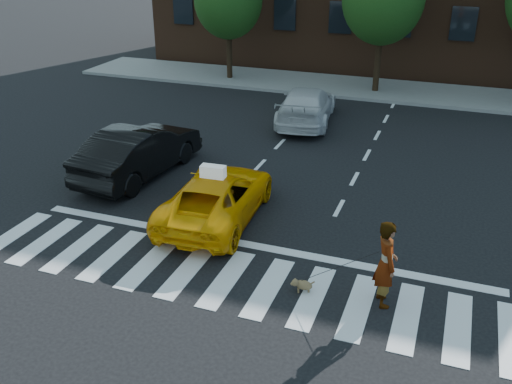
% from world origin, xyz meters
% --- Properties ---
extents(ground, '(120.00, 120.00, 0.00)m').
position_xyz_m(ground, '(0.00, 0.00, 0.00)').
color(ground, black).
rests_on(ground, ground).
extents(crosswalk, '(13.00, 2.40, 0.01)m').
position_xyz_m(crosswalk, '(0.00, 0.00, 0.01)').
color(crosswalk, silver).
rests_on(crosswalk, ground).
extents(stop_line, '(12.00, 0.30, 0.01)m').
position_xyz_m(stop_line, '(0.00, 1.60, 0.01)').
color(stop_line, silver).
rests_on(stop_line, ground).
extents(sidewalk_far, '(30.00, 4.00, 0.15)m').
position_xyz_m(sidewalk_far, '(0.00, 17.50, 0.07)').
color(sidewalk_far, slate).
rests_on(sidewalk_far, ground).
extents(taxi, '(2.43, 4.79, 1.30)m').
position_xyz_m(taxi, '(-1.40, 2.67, 0.65)').
color(taxi, '#F6A305').
rests_on(taxi, ground).
extents(black_sedan, '(2.14, 5.06, 1.62)m').
position_xyz_m(black_sedan, '(-4.92, 4.58, 0.81)').
color(black_sedan, black).
rests_on(black_sedan, ground).
extents(white_suv, '(2.65, 5.19, 1.44)m').
position_xyz_m(white_suv, '(-1.40, 11.59, 0.72)').
color(white_suv, silver).
rests_on(white_suv, ground).
extents(woman, '(0.71, 0.83, 1.93)m').
position_xyz_m(woman, '(3.43, 0.32, 0.97)').
color(woman, '#999999').
rests_on(woman, ground).
extents(dog, '(0.52, 0.32, 0.30)m').
position_xyz_m(dog, '(1.73, 0.12, 0.18)').
color(dog, olive).
rests_on(dog, ground).
extents(taxi_sign, '(0.67, 0.32, 0.32)m').
position_xyz_m(taxi_sign, '(-1.40, 2.47, 1.46)').
color(taxi_sign, white).
rests_on(taxi_sign, taxi).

